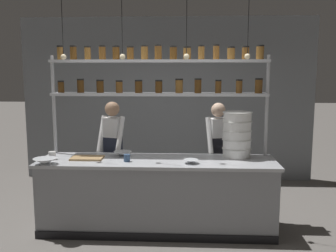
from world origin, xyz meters
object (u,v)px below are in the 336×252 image
at_px(spice_shelf_unit, 160,79).
at_px(serving_cup_front, 127,158).
at_px(chef_center, 218,150).
at_px(prep_bowl_center_front, 123,154).
at_px(prep_bowl_near_left, 45,161).
at_px(chef_left, 113,150).
at_px(prep_bowl_center_back, 191,162).
at_px(container_stack, 237,134).
at_px(cutting_board, 87,158).
at_px(serving_cup_by_board, 52,155).

xyz_separation_m(spice_shelf_unit, serving_cup_front, (-0.38, -0.44, -0.96)).
bearing_deg(chef_center, prep_bowl_center_front, -173.02).
bearing_deg(prep_bowl_near_left, chef_left, 53.01).
relative_size(chef_left, prep_bowl_center_front, 6.72).
height_order(chef_left, chef_center, chef_left).
distance_m(chef_left, prep_bowl_center_front, 0.43).
relative_size(spice_shelf_unit, chef_center, 1.81).
bearing_deg(prep_bowl_center_front, prep_bowl_center_back, -20.88).
bearing_deg(container_stack, prep_bowl_center_front, -178.34).
relative_size(spice_shelf_unit, chef_left, 1.79).
distance_m(prep_bowl_center_front, prep_bowl_center_back, 0.96).
bearing_deg(spice_shelf_unit, serving_cup_front, -130.63).
bearing_deg(prep_bowl_near_left, prep_bowl_center_front, 29.38).
bearing_deg(chef_center, spice_shelf_unit, -171.21).
bearing_deg(cutting_board, container_stack, 6.21).
relative_size(container_stack, prep_bowl_center_front, 2.48).
xyz_separation_m(spice_shelf_unit, cutting_board, (-0.91, -0.32, -1.00)).
height_order(chef_left, cutting_board, chef_left).
relative_size(spice_shelf_unit, container_stack, 4.85).
bearing_deg(serving_cup_by_board, prep_bowl_near_left, -88.24).
bearing_deg(serving_cup_by_board, prep_bowl_center_back, -4.06).
relative_size(cutting_board, serving_cup_front, 4.45).
bearing_deg(serving_cup_front, prep_bowl_near_left, -168.10).
distance_m(chef_center, prep_bowl_near_left, 2.36).
distance_m(cutting_board, prep_bowl_near_left, 0.53).
bearing_deg(prep_bowl_near_left, serving_cup_front, 11.90).
height_order(chef_left, prep_bowl_center_back, chef_left).
distance_m(cutting_board, prep_bowl_center_front, 0.46).
height_order(prep_bowl_near_left, prep_bowl_center_back, prep_bowl_near_left).
bearing_deg(prep_bowl_center_back, spice_shelf_unit, 129.68).
distance_m(cutting_board, prep_bowl_center_back, 1.33).
distance_m(prep_bowl_center_front, serving_cup_front, 0.30).
distance_m(chef_left, container_stack, 1.76).
bearing_deg(serving_cup_by_board, chef_left, 42.13).
height_order(prep_bowl_near_left, serving_cup_front, serving_cup_front).
height_order(chef_left, serving_cup_front, chef_left).
height_order(chef_left, container_stack, chef_left).
bearing_deg(prep_bowl_center_front, chef_center, 21.54).
relative_size(chef_center, serving_cup_front, 17.69).
bearing_deg(serving_cup_front, chef_center, 33.67).
relative_size(prep_bowl_center_back, serving_cup_front, 2.02).
xyz_separation_m(spice_shelf_unit, chef_left, (-0.69, 0.22, -1.01)).
distance_m(spice_shelf_unit, chef_center, 1.35).
relative_size(chef_center, prep_bowl_near_left, 5.70).
xyz_separation_m(prep_bowl_near_left, serving_cup_by_board, (-0.01, 0.27, 0.01)).
xyz_separation_m(prep_bowl_near_left, prep_bowl_center_front, (0.86, 0.48, -0.01)).
bearing_deg(chef_center, serving_cup_front, -160.89).
xyz_separation_m(container_stack, cutting_board, (-1.92, -0.21, -0.29)).
height_order(chef_center, cutting_board, chef_center).
bearing_deg(spice_shelf_unit, chef_left, 162.11).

